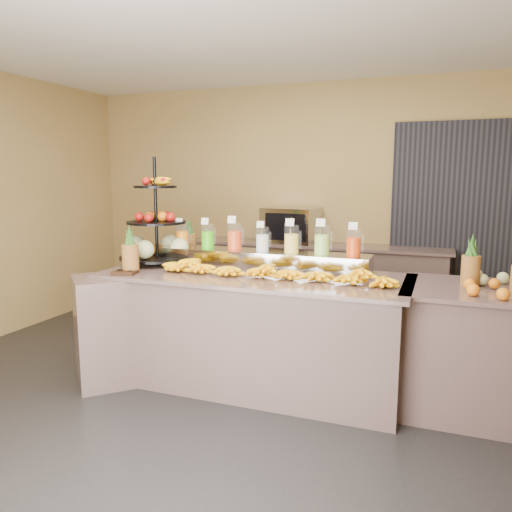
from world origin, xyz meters
The scene contains 20 objects.
ground centered at (0.00, 0.00, 0.00)m, with size 6.00×6.00×0.00m, color black.
room_envelope centered at (0.19, 0.79, 1.88)m, with size 6.04×5.02×2.82m.
buffet_counter centered at (-0.12, 0.26, 0.47)m, with size 2.75×1.25×0.93m.
right_counter centered at (1.70, 0.40, 0.47)m, with size 1.08×0.88×0.93m.
back_ledge centered at (0.00, 2.25, 0.47)m, with size 3.10×0.55×0.93m.
pitcher_tray centered at (-0.03, 0.58, 1.01)m, with size 1.85×0.30×0.15m, color gray.
juice_pitcher_orange_a centered at (-0.81, 0.58, 1.17)m, with size 0.11×0.12×0.27m.
juice_pitcher_green centered at (-0.55, 0.58, 1.18)m, with size 0.12×0.12×0.28m.
juice_pitcher_orange_b centered at (-0.29, 0.58, 1.18)m, with size 0.13×0.13×0.31m.
juice_pitcher_milk centered at (-0.03, 0.58, 1.17)m, with size 0.11×0.12×0.27m.
juice_pitcher_lemon centered at (0.23, 0.58, 1.18)m, with size 0.13×0.13×0.30m.
juice_pitcher_lime centered at (0.49, 0.58, 1.18)m, with size 0.13×0.13×0.31m.
juice_pitcher_orange_c centered at (0.75, 0.58, 1.18)m, with size 0.12×0.12×0.29m.
banana_heap centered at (0.18, 0.24, 0.99)m, with size 1.88×0.17×0.16m.
fruit_stand centered at (-0.97, 0.49, 1.17)m, with size 0.72×0.72×0.96m.
condiment_caddy centered at (-0.98, -0.07, 0.94)m, with size 0.18×0.14×0.03m, color black.
pineapple_left_a centered at (-0.98, 0.01, 1.08)m, with size 0.14×0.14×0.39m.
pineapple_left_b centered at (-0.85, 0.79, 1.08)m, with size 0.13×0.13×0.40m.
right_fruit_pile centered at (1.75, 0.32, 1.00)m, with size 0.42×0.40×0.22m.
oven_warmer centered at (-0.28, 2.25, 1.14)m, with size 0.62×0.44×0.41m, color gray.
Camera 1 is at (1.43, -3.40, 1.72)m, focal length 35.00 mm.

